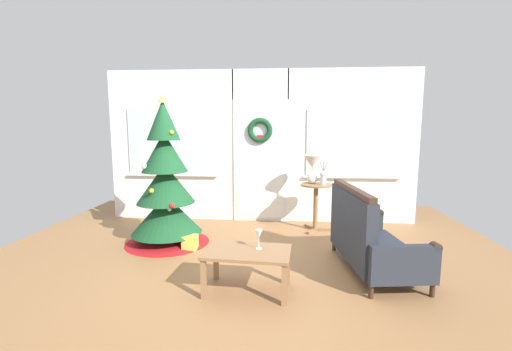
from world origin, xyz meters
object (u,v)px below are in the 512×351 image
Objects in this scene: side_table at (316,198)px; table_lamp at (312,165)px; settee_sofa at (368,238)px; christmas_tree at (166,191)px; flower_vase at (323,177)px; gift_box at (190,242)px; coffee_table at (247,257)px; wine_glass at (259,235)px.

table_lamp is (-0.06, 0.04, 0.50)m from side_table.
settee_sofa reaches higher than side_table.
settee_sofa is at bearing -73.17° from side_table.
christmas_tree reaches higher than flower_vase.
settee_sofa reaches higher than gift_box.
table_lamp is 0.50× the size of coffee_table.
wine_glass is (0.11, 0.06, 0.20)m from coffee_table.
wine_glass is at bearing 28.49° from coffee_table.
coffee_table is (-0.95, -2.03, -0.50)m from flower_vase.
side_table reaches higher than coffee_table.
gift_box is (-1.73, -0.99, -0.42)m from side_table.
wine_glass is at bearing -43.08° from christmas_tree.
christmas_tree is at bearing 136.92° from wine_glass.
christmas_tree reaches higher than gift_box.
wine_glass is (-0.74, -2.03, 0.04)m from side_table.
table_lamp is (-0.51, 1.52, 0.64)m from settee_sofa.
side_table is 0.51m from table_lamp.
table_lamp is 0.25m from flower_vase.
christmas_tree is 2.34× the size of coffee_table.
gift_box is (-1.83, -0.93, -0.76)m from flower_vase.
coffee_table is (-0.85, -2.09, -0.16)m from side_table.
side_table is 2.10× the size of flower_vase.
settee_sofa is 7.61× the size of wine_glass.
gift_box is at bearing -31.74° from christmas_tree.
wine_glass is at bearing -113.01° from flower_vase.
table_lamp is (2.06, 0.78, 0.29)m from christmas_tree.
wine_glass is at bearing -154.99° from settee_sofa.
flower_vase is (0.16, -0.10, -0.17)m from table_lamp.
settee_sofa is 1.32m from wine_glass.
side_table is 2.16m from wine_glass.
christmas_tree is 2.32m from flower_vase.
wine_glass is 1.51m from gift_box.
settee_sofa reaches higher than coffee_table.
christmas_tree is 2.25m from side_table.
side_table is 0.35m from flower_vase.
table_lamp reaches higher than settee_sofa.
coffee_table is at bearing -114.96° from flower_vase.
flower_vase is at bearing 66.99° from wine_glass.
flower_vase is at bearing 17.18° from christmas_tree.
gift_box is (0.39, -0.24, -0.64)m from christmas_tree.
flower_vase is 1.79× the size of wine_glass.
table_lamp is 2.16m from gift_box.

